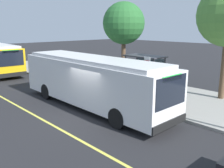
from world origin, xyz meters
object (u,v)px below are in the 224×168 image
at_px(transit_bus_main, 91,80).
at_px(route_sign_post, 147,73).
at_px(waiting_bench, 144,82).
at_px(pedestrian_commuter, 164,90).

xyz_separation_m(transit_bus_main, route_sign_post, (1.99, 2.63, 0.34)).
bearing_deg(waiting_bench, route_sign_post, -48.56).
height_order(route_sign_post, pedestrian_commuter, route_sign_post).
bearing_deg(waiting_bench, pedestrian_commuter, -34.97).
relative_size(transit_bus_main, pedestrian_commuter, 6.52).
bearing_deg(transit_bus_main, route_sign_post, 52.89).
bearing_deg(transit_bus_main, waiting_bench, 93.55).
distance_m(waiting_bench, pedestrian_commuter, 4.24).
relative_size(route_sign_post, pedestrian_commuter, 1.66).
height_order(transit_bus_main, pedestrian_commuter, transit_bus_main).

